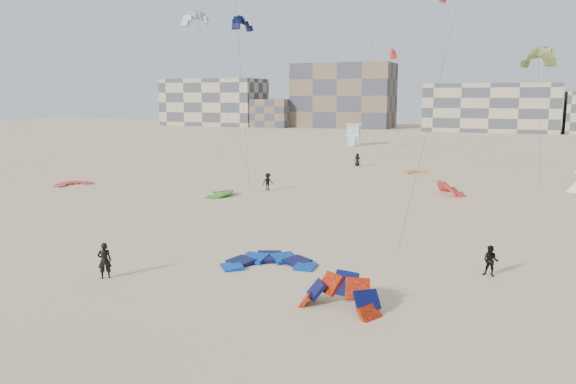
% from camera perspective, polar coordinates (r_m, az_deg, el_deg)
% --- Properties ---
extents(ground, '(320.00, 320.00, 0.00)m').
position_cam_1_polar(ground, '(29.44, -11.95, -8.20)').
color(ground, beige).
rests_on(ground, ground).
extents(kite_ground_blue, '(5.96, 6.08, 1.18)m').
position_cam_1_polar(kite_ground_blue, '(30.35, -1.95, -7.44)').
color(kite_ground_blue, '#005DC1').
rests_on(kite_ground_blue, ground).
extents(kite_ground_orange, '(4.11, 4.10, 3.59)m').
position_cam_1_polar(kite_ground_orange, '(24.53, 5.24, -11.74)').
color(kite_ground_orange, red).
rests_on(kite_ground_orange, ground).
extents(kite_ground_red, '(4.84, 4.76, 0.71)m').
position_cam_1_polar(kite_ground_red, '(61.25, -20.96, 0.68)').
color(kite_ground_red, red).
rests_on(kite_ground_red, ground).
extents(kite_ground_green, '(4.60, 4.44, 1.64)m').
position_cam_1_polar(kite_ground_green, '(51.58, -7.06, -0.34)').
color(kite_ground_green, '#479C28').
rests_on(kite_ground_green, ground).
extents(kite_ground_red_far, '(4.91, 4.88, 3.62)m').
position_cam_1_polar(kite_ground_red_far, '(53.91, 16.15, -0.22)').
color(kite_ground_red_far, red).
rests_on(kite_ground_red_far, ground).
extents(kite_ground_yellow, '(4.09, 4.12, 0.62)m').
position_cam_1_polar(kite_ground_yellow, '(67.79, 12.80, 1.90)').
color(kite_ground_yellow, '#D8AB05').
rests_on(kite_ground_yellow, ground).
extents(kitesurfer_main, '(0.79, 0.76, 1.83)m').
position_cam_1_polar(kitesurfer_main, '(29.44, -18.14, -6.63)').
color(kitesurfer_main, black).
rests_on(kitesurfer_main, ground).
extents(kitesurfer_b, '(0.88, 0.74, 1.58)m').
position_cam_1_polar(kitesurfer_b, '(30.10, 19.89, -6.61)').
color(kitesurfer_b, black).
rests_on(kitesurfer_b, ground).
extents(kitesurfer_c, '(1.15, 1.24, 1.68)m').
position_cam_1_polar(kitesurfer_c, '(53.76, -2.06, 1.05)').
color(kitesurfer_c, black).
rests_on(kitesurfer_c, ground).
extents(kitesurfer_e, '(0.96, 0.81, 1.66)m').
position_cam_1_polar(kitesurfer_e, '(73.11, 7.06, 3.28)').
color(kitesurfer_e, black).
rests_on(kitesurfer_e, ground).
extents(kite_fly_grey, '(7.41, 4.46, 16.96)m').
position_cam_1_polar(kite_fly_grey, '(62.58, -9.22, 16.76)').
color(kite_fly_grey, '#BDBDBD').
rests_on(kite_fly_grey, ground).
extents(kite_fly_olive, '(5.16, 9.61, 12.92)m').
position_cam_1_polar(kite_fly_olive, '(61.58, 24.09, 12.21)').
color(kite_fly_olive, olive).
rests_on(kite_fly_olive, ground).
extents(kite_fly_navy, '(4.35, 7.85, 19.13)m').
position_cam_1_polar(kite_fly_navy, '(81.06, -4.70, 16.56)').
color(kite_fly_navy, '#09093F').
rests_on(kite_fly_navy, ground).
extents(kite_fly_red, '(3.53, 7.69, 15.21)m').
position_cam_1_polar(kite_fly_red, '(89.81, 10.62, 13.53)').
color(kite_fly_red, red).
rests_on(kite_fly_red, ground).
extents(lifeguard_tower_far, '(3.10, 5.51, 3.89)m').
position_cam_1_polar(lifeguard_tower_far, '(104.17, 6.67, 5.81)').
color(lifeguard_tower_far, white).
rests_on(lifeguard_tower_far, ground).
extents(condo_west_a, '(30.00, 15.00, 14.00)m').
position_cam_1_polar(condo_west_a, '(175.57, -7.50, 9.02)').
color(condo_west_a, tan).
rests_on(condo_west_a, ground).
extents(condo_west_b, '(28.00, 14.00, 18.00)m').
position_cam_1_polar(condo_west_b, '(163.71, 5.68, 9.71)').
color(condo_west_b, brown).
rests_on(condo_west_b, ground).
extents(condo_mid, '(32.00, 16.00, 12.00)m').
position_cam_1_polar(condo_mid, '(153.31, 19.88, 8.07)').
color(condo_mid, tan).
rests_on(condo_mid, ground).
extents(condo_fill_left, '(12.00, 10.00, 8.00)m').
position_cam_1_polar(condo_fill_left, '(164.94, -1.69, 8.02)').
color(condo_fill_left, brown).
rests_on(condo_fill_left, ground).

